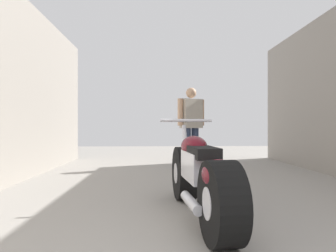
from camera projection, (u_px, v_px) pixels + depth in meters
ground_plane at (193, 192)px, 3.98m from camera, size 18.35×18.35×0.00m
motorcycle_maroon_cruiser at (200, 176)px, 2.85m from camera, size 0.61×2.05×0.95m
mechanic_in_blue at (191, 122)px, 6.64m from camera, size 0.66×0.44×1.72m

